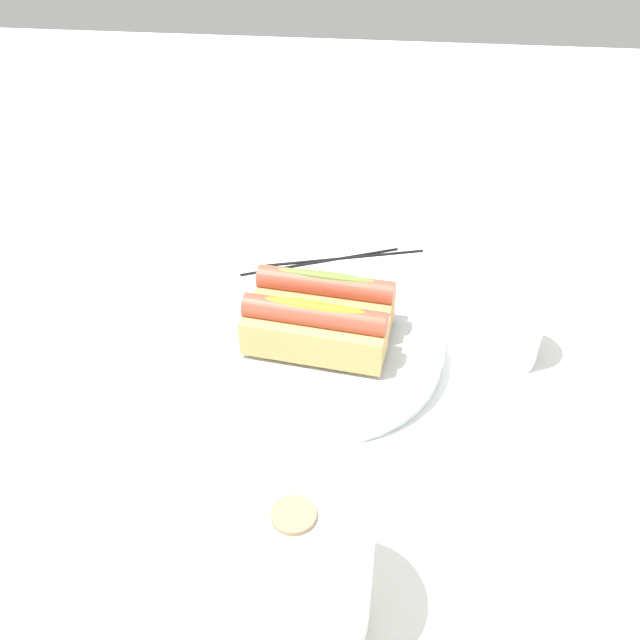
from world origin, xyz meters
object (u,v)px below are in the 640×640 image
Objects in this scene: hotdog_back at (314,330)px; water_glass at (511,327)px; serving_bowl at (320,345)px; chopstick_far at (344,257)px; hotdog_front at (325,299)px; chopstick_near at (321,261)px; paper_towel_roll at (296,572)px.

hotdog_back is 0.22m from water_glass.
serving_bowl is 0.20m from chopstick_far.
hotdog_front is 0.18m from chopstick_near.
paper_towel_roll is at bearing 93.95° from hotdog_back.
serving_bowl is at bearing 6.36° from water_glass.
paper_towel_roll is (-0.02, 0.31, 0.05)m from serving_bowl.
hotdog_front is at bearing -87.66° from paper_towel_roll.
hotdog_front and hotdog_back have the same top height.
paper_towel_roll is (0.19, 0.33, 0.02)m from water_glass.
paper_towel_roll reaches higher than chopstick_far.
hotdog_front is (-0.00, -0.03, 0.04)m from serving_bowl.
chopstick_far is at bearing -92.31° from hotdog_front.
hotdog_back is at bearing 70.70° from chopstick_far.
hotdog_back is at bearing 84.01° from serving_bowl.
paper_towel_roll is 0.61× the size of chopstick_far.
hotdog_back reaches higher than serving_bowl.
water_glass reaches higher than serving_bowl.
chopstick_near is (0.02, -0.19, -0.01)m from serving_bowl.
hotdog_front is at bearing 71.58° from chopstick_far.
serving_bowl is 0.05m from hotdog_back.
chopstick_near is at bearing -36.69° from water_glass.
hotdog_front is at bearing 74.81° from chopstick_near.
water_glass is (-0.20, 0.00, -0.02)m from hotdog_front.
water_glass is at bearing -119.62° from paper_towel_roll.
hotdog_front is at bearing -95.99° from serving_bowl.
serving_bowl is 0.05m from hotdog_front.
serving_bowl is 1.77× the size of hotdog_back.
chopstick_near is at bearing 5.69° from chopstick_far.
hotdog_front is at bearing -1.22° from water_glass.
serving_bowl is 1.25× the size of chopstick_far.
paper_towel_roll is 0.52m from chopstick_far.
hotdog_front is 0.20m from water_glass.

